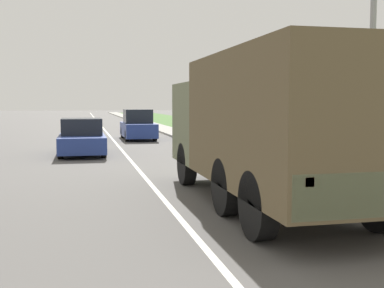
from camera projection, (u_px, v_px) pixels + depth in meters
The scene contains 9 objects.
ground_plane at pixel (103, 128), 39.59m from camera, with size 180.00×180.00×0.00m, color #565451.
lane_centre_stripe at pixel (103, 128), 39.59m from camera, with size 0.12×120.00×0.00m.
sidewalk_right at pixel (157, 127), 40.59m from camera, with size 1.80×120.00×0.12m.
grass_strip_right at pixel (208, 127), 41.57m from camera, with size 7.00×120.00×0.02m.
military_truck at pixel (267, 123), 9.70m from camera, with size 2.40×7.70×3.02m.
car_nearest_ahead at pixel (82, 138), 19.47m from camera, with size 1.79×4.29×1.46m.
car_second_ahead at pixel (138, 126), 27.45m from camera, with size 1.72×4.30×1.71m.
lamp_post at pixel (364, 19), 10.78m from camera, with size 1.69×0.24×6.41m.
utility_box at pixel (360, 162), 14.02m from camera, with size 0.55×0.45×0.70m.
Camera 1 is at (-1.70, -0.20, 2.10)m, focal length 45.00 mm.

